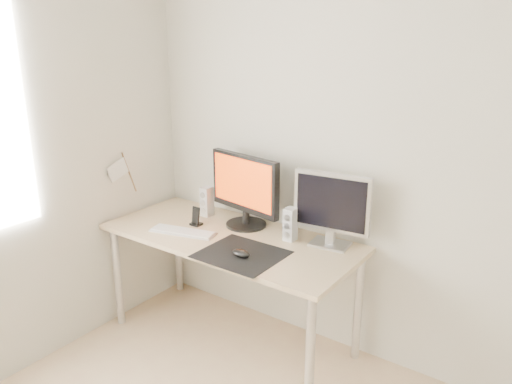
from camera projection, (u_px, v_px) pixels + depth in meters
The scene contains 11 objects.
wall_back at pixel (408, 163), 2.66m from camera, with size 3.50×3.50×0.00m, color beige.
mousepad at pixel (241, 254), 2.78m from camera, with size 0.45×0.40×0.00m, color black.
mouse at pixel (241, 253), 2.74m from camera, with size 0.11×0.07×0.04m, color black.
desk at pixel (230, 247), 3.07m from camera, with size 1.60×0.70×0.73m.
main_monitor at pixel (245, 188), 3.12m from camera, with size 0.55×0.30×0.47m.
second_monitor at pixel (332, 206), 2.83m from camera, with size 0.45×0.18×0.43m.
speaker_left at pixel (207, 201), 3.35m from camera, with size 0.06×0.08×0.20m.
speaker_right at pixel (290, 224), 2.95m from camera, with size 0.06×0.08×0.20m.
keyboard at pixel (183, 232), 3.08m from camera, with size 0.44×0.22×0.02m.
phone_dock at pixel (196, 220), 3.20m from camera, with size 0.07×0.06×0.12m.
pennant at pixel (122, 170), 3.28m from camera, with size 0.01×0.23×0.29m.
Camera 1 is at (0.84, -0.82, 1.91)m, focal length 35.00 mm.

